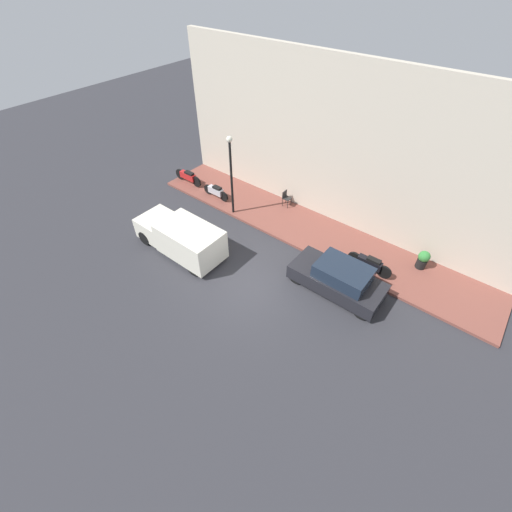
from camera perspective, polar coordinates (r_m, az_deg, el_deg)
The scene contains 11 objects.
ground_plane at distance 14.88m, azimuth -1.10°, elevation -4.96°, with size 60.00×60.00×0.00m, color #2D2D33.
sidewalk at distance 17.78m, azimuth 8.76°, elevation 4.29°, with size 3.04×18.26×0.13m.
building_facade at distance 17.06m, azimuth 13.26°, elevation 17.11°, with size 0.30×18.26×7.79m.
parked_car at distance 14.67m, azimuth 13.57°, elevation -3.66°, with size 1.71×3.94×1.41m.
delivery_van at distance 16.34m, azimuth -12.50°, elevation 3.20°, with size 1.81×4.56×1.65m.
scooter_silver at distance 19.82m, azimuth -6.70°, elevation 10.67°, with size 0.30×1.79×0.73m.
motorcycle_red at distance 21.43m, azimuth -11.25°, elevation 12.88°, with size 0.30×2.07×0.76m.
motorcycle_black at distance 15.85m, azimuth 18.42°, elevation -1.17°, with size 0.30×2.05×0.76m.
streetlamp at distance 17.36m, azimuth -4.21°, elevation 14.48°, with size 0.30×0.30×4.25m.
potted_plant at distance 16.87m, azimuth 26.08°, elevation -0.48°, with size 0.51×0.51×0.90m.
cafe_chair at distance 19.06m, azimuth 5.03°, elevation 9.74°, with size 0.40×0.40×0.86m.
Camera 1 is at (-7.62, -6.41, 11.06)m, focal length 24.00 mm.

